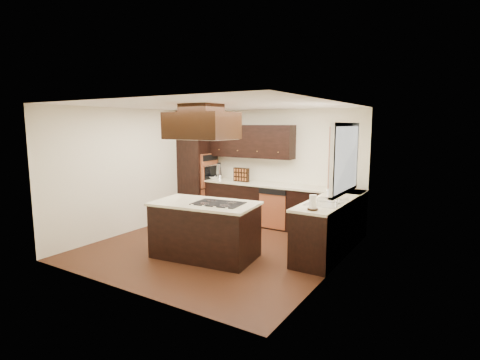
# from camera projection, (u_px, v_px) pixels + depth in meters

# --- Properties ---
(floor) EXTENTS (4.20, 4.20, 0.02)m
(floor) POSITION_uv_depth(u_px,v_px,m) (218.00, 247.00, 6.72)
(floor) COLOR #5A301B
(floor) RESTS_ON ground
(ceiling) EXTENTS (4.20, 4.20, 0.02)m
(ceiling) POSITION_uv_depth(u_px,v_px,m) (216.00, 105.00, 6.35)
(ceiling) COLOR white
(ceiling) RESTS_ON ground
(wall_back) EXTENTS (4.20, 0.02, 2.50)m
(wall_back) POSITION_uv_depth(u_px,v_px,m) (272.00, 167.00, 8.31)
(wall_back) COLOR white
(wall_back) RESTS_ON ground
(wall_front) EXTENTS (4.20, 0.02, 2.50)m
(wall_front) POSITION_uv_depth(u_px,v_px,m) (121.00, 198.00, 4.76)
(wall_front) COLOR white
(wall_front) RESTS_ON ground
(wall_left) EXTENTS (0.02, 4.20, 2.50)m
(wall_left) POSITION_uv_depth(u_px,v_px,m) (133.00, 170.00, 7.63)
(wall_left) COLOR white
(wall_left) RESTS_ON ground
(wall_right) EXTENTS (0.02, 4.20, 2.50)m
(wall_right) POSITION_uv_depth(u_px,v_px,m) (336.00, 189.00, 5.43)
(wall_right) COLOR white
(wall_right) RESTS_ON ground
(oven_column) EXTENTS (0.65, 0.75, 2.12)m
(oven_column) POSITION_uv_depth(u_px,v_px,m) (198.00, 172.00, 8.92)
(oven_column) COLOR black
(oven_column) RESTS_ON floor
(wall_oven_face) EXTENTS (0.05, 0.62, 0.78)m
(wall_oven_face) POSITION_uv_depth(u_px,v_px,m) (210.00, 170.00, 8.73)
(wall_oven_face) COLOR #AF5933
(wall_oven_face) RESTS_ON oven_column
(base_cabinets_back) EXTENTS (2.93, 0.60, 0.88)m
(base_cabinets_back) POSITION_uv_depth(u_px,v_px,m) (266.00, 205.00, 8.15)
(base_cabinets_back) COLOR black
(base_cabinets_back) RESTS_ON floor
(base_cabinets_right) EXTENTS (0.60, 2.40, 0.88)m
(base_cabinets_right) POSITION_uv_depth(u_px,v_px,m) (332.00, 226.00, 6.47)
(base_cabinets_right) COLOR black
(base_cabinets_right) RESTS_ON floor
(countertop_back) EXTENTS (2.93, 0.63, 0.04)m
(countertop_back) POSITION_uv_depth(u_px,v_px,m) (266.00, 184.00, 8.07)
(countertop_back) COLOR #F5EFC8
(countertop_back) RESTS_ON base_cabinets_back
(countertop_right) EXTENTS (0.63, 2.40, 0.04)m
(countertop_right) POSITION_uv_depth(u_px,v_px,m) (333.00, 200.00, 6.41)
(countertop_right) COLOR #F5EFC8
(countertop_right) RESTS_ON base_cabinets_right
(upper_cabinets) EXTENTS (2.00, 0.34, 0.72)m
(upper_cabinets) POSITION_uv_depth(u_px,v_px,m) (251.00, 141.00, 8.30)
(upper_cabinets) COLOR black
(upper_cabinets) RESTS_ON wall_back
(dishwasher_front) EXTENTS (0.60, 0.05, 0.72)m
(dishwasher_front) POSITION_uv_depth(u_px,v_px,m) (272.00, 211.00, 7.75)
(dishwasher_front) COLOR #AF5933
(dishwasher_front) RESTS_ON floor
(window_frame) EXTENTS (0.06, 1.32, 1.12)m
(window_frame) POSITION_uv_depth(u_px,v_px,m) (345.00, 159.00, 5.86)
(window_frame) COLOR white
(window_frame) RESTS_ON wall_right
(window_pane) EXTENTS (0.00, 1.20, 1.00)m
(window_pane) POSITION_uv_depth(u_px,v_px,m) (347.00, 159.00, 5.84)
(window_pane) COLOR white
(window_pane) RESTS_ON wall_right
(curtain_left) EXTENTS (0.02, 0.34, 0.90)m
(curtain_left) POSITION_uv_depth(u_px,v_px,m) (333.00, 157.00, 5.53)
(curtain_left) COLOR beige
(curtain_left) RESTS_ON wall_right
(curtain_right) EXTENTS (0.02, 0.34, 0.90)m
(curtain_right) POSITION_uv_depth(u_px,v_px,m) (349.00, 154.00, 6.23)
(curtain_right) COLOR beige
(curtain_right) RESTS_ON wall_right
(sink_rim) EXTENTS (0.52, 0.84, 0.01)m
(sink_rim) POSITION_uv_depth(u_px,v_px,m) (327.00, 202.00, 6.10)
(sink_rim) COLOR silver
(sink_rim) RESTS_ON countertop_right
(island) EXTENTS (1.75, 1.10, 0.88)m
(island) POSITION_uv_depth(u_px,v_px,m) (205.00, 231.00, 6.17)
(island) COLOR black
(island) RESTS_ON floor
(island_top) EXTENTS (1.81, 1.17, 0.04)m
(island_top) POSITION_uv_depth(u_px,v_px,m) (205.00, 204.00, 6.10)
(island_top) COLOR #F5EFC8
(island_top) RESTS_ON island
(cooktop) EXTENTS (0.84, 0.61, 0.01)m
(cooktop) POSITION_uv_depth(u_px,v_px,m) (218.00, 203.00, 6.00)
(cooktop) COLOR black
(cooktop) RESTS_ON island_top
(range_hood) EXTENTS (1.05, 0.72, 0.42)m
(range_hood) POSITION_uv_depth(u_px,v_px,m) (202.00, 126.00, 5.88)
(range_hood) COLOR black
(range_hood) RESTS_ON ceiling
(hood_duct) EXTENTS (0.55, 0.50, 0.13)m
(hood_duct) POSITION_uv_depth(u_px,v_px,m) (201.00, 108.00, 5.84)
(hood_duct) COLOR black
(hood_duct) RESTS_ON ceiling
(blender_base) EXTENTS (0.15, 0.15, 0.10)m
(blender_base) POSITION_uv_depth(u_px,v_px,m) (219.00, 177.00, 8.71)
(blender_base) COLOR silver
(blender_base) RESTS_ON countertop_back
(blender_pitcher) EXTENTS (0.13, 0.13, 0.26)m
(blender_pitcher) POSITION_uv_depth(u_px,v_px,m) (219.00, 169.00, 8.69)
(blender_pitcher) COLOR silver
(blender_pitcher) RESTS_ON blender_base
(spice_rack) EXTENTS (0.37, 0.10, 0.31)m
(spice_rack) POSITION_uv_depth(u_px,v_px,m) (241.00, 175.00, 8.32)
(spice_rack) COLOR black
(spice_rack) RESTS_ON countertop_back
(mixing_bowl) EXTENTS (0.34, 0.34, 0.06)m
(mixing_bowl) POSITION_uv_depth(u_px,v_px,m) (215.00, 177.00, 8.74)
(mixing_bowl) COLOR white
(mixing_bowl) RESTS_ON countertop_back
(soap_bottle) EXTENTS (0.08, 0.09, 0.18)m
(soap_bottle) POSITION_uv_depth(u_px,v_px,m) (330.00, 192.00, 6.55)
(soap_bottle) COLOR white
(soap_bottle) RESTS_ON countertop_right
(paper_towel) EXTENTS (0.11, 0.11, 0.23)m
(paper_towel) POSITION_uv_depth(u_px,v_px,m) (313.00, 202.00, 5.53)
(paper_towel) COLOR white
(paper_towel) RESTS_ON countertop_right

